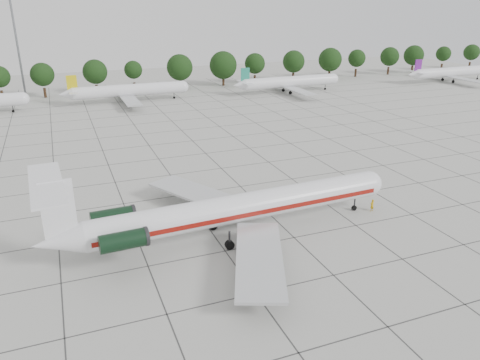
{
  "coord_description": "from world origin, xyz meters",
  "views": [
    {
      "loc": [
        -22.07,
        -47.96,
        24.37
      ],
      "look_at": [
        -2.44,
        1.96,
        3.5
      ],
      "focal_mm": 35.0,
      "sensor_mm": 36.0,
      "label": 1
    }
  ],
  "objects": [
    {
      "name": "main_airliner",
      "position": [
        -6.94,
        -5.26,
        3.29
      ],
      "size": [
        39.76,
        31.21,
        9.32
      ],
      "rotation": [
        0.0,
        0.0,
        0.05
      ],
      "color": "silver",
      "rests_on": "ground"
    },
    {
      "name": "apron_joints",
      "position": [
        0.0,
        15.0,
        0.01
      ],
      "size": [
        170.0,
        170.0,
        0.02
      ],
      "primitive_type": "cube",
      "color": "#383838",
      "rests_on": "ground"
    },
    {
      "name": "bg_airliner_c",
      "position": [
        -5.13,
        70.99,
        2.91
      ],
      "size": [
        28.24,
        27.2,
        7.4
      ],
      "color": "silver",
      "rests_on": "ground"
    },
    {
      "name": "bg_airliner_e",
      "position": [
        93.34,
        65.54,
        2.91
      ],
      "size": [
        28.24,
        27.2,
        7.4
      ],
      "color": "silver",
      "rests_on": "ground"
    },
    {
      "name": "bg_airliner_d",
      "position": [
        38.1,
        67.61,
        2.91
      ],
      "size": [
        28.24,
        27.2,
        7.4
      ],
      "color": "silver",
      "rests_on": "ground"
    },
    {
      "name": "ground_crew",
      "position": [
        12.07,
        -5.35,
        0.77
      ],
      "size": [
        0.61,
        0.46,
        1.53
      ],
      "primitive_type": "imported",
      "rotation": [
        0.0,
        0.0,
        3.32
      ],
      "color": "#BF900B",
      "rests_on": "ground"
    },
    {
      "name": "ground",
      "position": [
        0.0,
        0.0,
        0.0
      ],
      "size": [
        260.0,
        260.0,
        0.0
      ],
      "primitive_type": "plane",
      "color": "#B0B0A8",
      "rests_on": "ground"
    },
    {
      "name": "tree_line",
      "position": [
        -11.68,
        85.0,
        5.98
      ],
      "size": [
        249.86,
        8.44,
        10.22
      ],
      "color": "#332114",
      "rests_on": "ground"
    },
    {
      "name": "floodlight_mast",
      "position": [
        -30.0,
        92.0,
        14.28
      ],
      "size": [
        1.6,
        1.6,
        25.45
      ],
      "color": "slate",
      "rests_on": "ground"
    }
  ]
}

